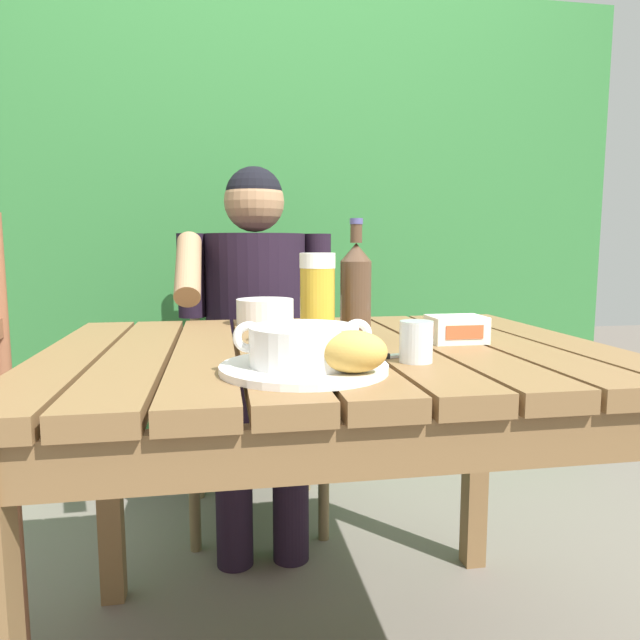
{
  "coord_description": "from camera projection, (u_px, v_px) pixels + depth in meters",
  "views": [
    {
      "loc": [
        -0.22,
        -1.15,
        0.96
      ],
      "look_at": [
        -0.04,
        -0.14,
        0.83
      ],
      "focal_mm": 32.59,
      "sensor_mm": 36.0,
      "label": 1
    }
  ],
  "objects": [
    {
      "name": "beer_glass",
      "position": [
        317.0,
        301.0,
        1.14
      ],
      "size": [
        0.07,
        0.07,
        0.19
      ],
      "color": "gold",
      "rests_on": "dining_table"
    },
    {
      "name": "beer_bottle",
      "position": [
        356.0,
        291.0,
        1.21
      ],
      "size": [
        0.06,
        0.06,
        0.26
      ],
      "color": "#4E3726",
      "rests_on": "dining_table"
    },
    {
      "name": "table_knife",
      "position": [
        386.0,
        356.0,
        1.04
      ],
      "size": [
        0.15,
        0.06,
        0.01
      ],
      "color": "silver",
      "rests_on": "dining_table"
    },
    {
      "name": "soup_bowl",
      "position": [
        304.0,
        344.0,
        0.93
      ],
      "size": [
        0.23,
        0.18,
        0.07
      ],
      "color": "white",
      "rests_on": "serving_plate"
    },
    {
      "name": "serving_plate",
      "position": [
        304.0,
        368.0,
        0.94
      ],
      "size": [
        0.27,
        0.27,
        0.01
      ],
      "color": "white",
      "rests_on": "dining_table"
    },
    {
      "name": "diner_bowl",
      "position": [
        265.0,
        312.0,
        1.49
      ],
      "size": [
        0.15,
        0.15,
        0.06
      ],
      "color": "white",
      "rests_on": "dining_table"
    },
    {
      "name": "bread_roll",
      "position": [
        352.0,
        352.0,
        0.87
      ],
      "size": [
        0.12,
        0.11,
        0.06
      ],
      "color": "gold",
      "rests_on": "serving_plate"
    },
    {
      "name": "person_eating",
      "position": [
        256.0,
        324.0,
        1.84
      ],
      "size": [
        0.48,
        0.47,
        1.2
      ],
      "color": "black",
      "rests_on": "ground_plane"
    },
    {
      "name": "hedge_backdrop",
      "position": [
        244.0,
        207.0,
        2.56
      ],
      "size": [
        2.83,
        0.89,
        2.34
      ],
      "color": "#317337",
      "rests_on": "ground_plane"
    },
    {
      "name": "dining_table",
      "position": [
        329.0,
        395.0,
        1.2
      ],
      "size": [
        1.12,
        0.87,
        0.76
      ],
      "color": "brown",
      "rests_on": "ground_plane"
    },
    {
      "name": "water_glass_small",
      "position": [
        416.0,
        342.0,
        1.01
      ],
      "size": [
        0.06,
        0.06,
        0.07
      ],
      "color": "silver",
      "rests_on": "dining_table"
    },
    {
      "name": "butter_tub",
      "position": [
        456.0,
        329.0,
        1.21
      ],
      "size": [
        0.11,
        0.09,
        0.06
      ],
      "color": "white",
      "rests_on": "dining_table"
    },
    {
      "name": "chair_near_diner",
      "position": [
        254.0,
        385.0,
        2.06
      ],
      "size": [
        0.45,
        0.43,
        0.94
      ],
      "color": "brown",
      "rests_on": "ground_plane"
    }
  ]
}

